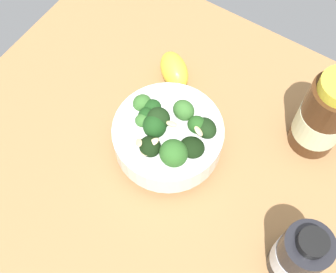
% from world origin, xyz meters
% --- Properties ---
extents(ground_plane, '(0.70, 0.70, 0.03)m').
position_xyz_m(ground_plane, '(0.00, 0.00, -0.02)').
color(ground_plane, '#996D42').
extents(bowl_of_broccoli, '(0.17, 0.17, 0.11)m').
position_xyz_m(bowl_of_broccoli, '(-0.03, 0.02, 0.05)').
color(bowl_of_broccoli, white).
rests_on(bowl_of_broccoli, ground_plane).
extents(lemon_wedge, '(0.08, 0.09, 0.05)m').
position_xyz_m(lemon_wedge, '(-0.15, -0.05, 0.03)').
color(lemon_wedge, yellow).
rests_on(lemon_wedge, ground_plane).
extents(bottle_tall, '(0.08, 0.08, 0.17)m').
position_xyz_m(bottle_tall, '(-0.17, 0.21, 0.07)').
color(bottle_tall, '#472814').
rests_on(bottle_tall, ground_plane).
extents(bottle_short, '(0.07, 0.07, 0.13)m').
position_xyz_m(bottle_short, '(0.04, 0.27, 0.06)').
color(bottle_short, black).
rests_on(bottle_short, ground_plane).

